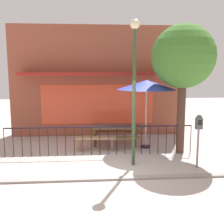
{
  "coord_description": "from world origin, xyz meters",
  "views": [
    {
      "loc": [
        -0.24,
        -7.01,
        2.77
      ],
      "look_at": [
        0.44,
        2.02,
        1.38
      ],
      "focal_mm": 42.99,
      "sensor_mm": 36.0,
      "label": 1
    }
  ],
  "objects_px": {
    "picnic_table_left": "(115,130)",
    "parking_meter_near": "(199,127)",
    "patio_umbrella": "(147,85)",
    "street_lamp": "(134,73)",
    "street_tree": "(183,58)",
    "patio_bench": "(96,141)"
  },
  "relations": [
    {
      "from": "picnic_table_left",
      "to": "parking_meter_near",
      "type": "relative_size",
      "value": 1.23
    },
    {
      "from": "patio_umbrella",
      "to": "street_lamp",
      "type": "bearing_deg",
      "value": -112.2
    },
    {
      "from": "street_lamp",
      "to": "street_tree",
      "type": "bearing_deg",
      "value": 31.33
    },
    {
      "from": "picnic_table_left",
      "to": "street_lamp",
      "type": "distance_m",
      "value": 2.97
    },
    {
      "from": "street_tree",
      "to": "picnic_table_left",
      "type": "bearing_deg",
      "value": 155.32
    },
    {
      "from": "picnic_table_left",
      "to": "street_tree",
      "type": "xyz_separation_m",
      "value": [
        2.14,
        -0.98,
        2.59
      ]
    },
    {
      "from": "parking_meter_near",
      "to": "street_lamp",
      "type": "distance_m",
      "value": 2.38
    },
    {
      "from": "patio_umbrella",
      "to": "patio_bench",
      "type": "height_order",
      "value": "patio_umbrella"
    },
    {
      "from": "patio_bench",
      "to": "parking_meter_near",
      "type": "relative_size",
      "value": 0.91
    },
    {
      "from": "picnic_table_left",
      "to": "parking_meter_near",
      "type": "distance_m",
      "value": 3.34
    },
    {
      "from": "patio_umbrella",
      "to": "parking_meter_near",
      "type": "xyz_separation_m",
      "value": [
        1.07,
        -2.19,
        -1.08
      ]
    },
    {
      "from": "patio_umbrella",
      "to": "street_lamp",
      "type": "height_order",
      "value": "street_lamp"
    },
    {
      "from": "patio_umbrella",
      "to": "street_tree",
      "type": "height_order",
      "value": "street_tree"
    },
    {
      "from": "street_tree",
      "to": "parking_meter_near",
      "type": "bearing_deg",
      "value": -89.45
    },
    {
      "from": "picnic_table_left",
      "to": "parking_meter_near",
      "type": "xyz_separation_m",
      "value": [
        2.16,
        -2.48,
        0.59
      ]
    },
    {
      "from": "parking_meter_near",
      "to": "street_tree",
      "type": "distance_m",
      "value": 2.5
    },
    {
      "from": "patio_bench",
      "to": "parking_meter_near",
      "type": "height_order",
      "value": "parking_meter_near"
    },
    {
      "from": "patio_bench",
      "to": "parking_meter_near",
      "type": "bearing_deg",
      "value": -34.16
    },
    {
      "from": "parking_meter_near",
      "to": "street_tree",
      "type": "xyz_separation_m",
      "value": [
        -0.01,
        1.5,
        2.0
      ]
    },
    {
      "from": "picnic_table_left",
      "to": "patio_umbrella",
      "type": "distance_m",
      "value": 2.01
    },
    {
      "from": "patio_umbrella",
      "to": "street_tree",
      "type": "bearing_deg",
      "value": -33.54
    },
    {
      "from": "picnic_table_left",
      "to": "street_tree",
      "type": "distance_m",
      "value": 3.5
    }
  ]
}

